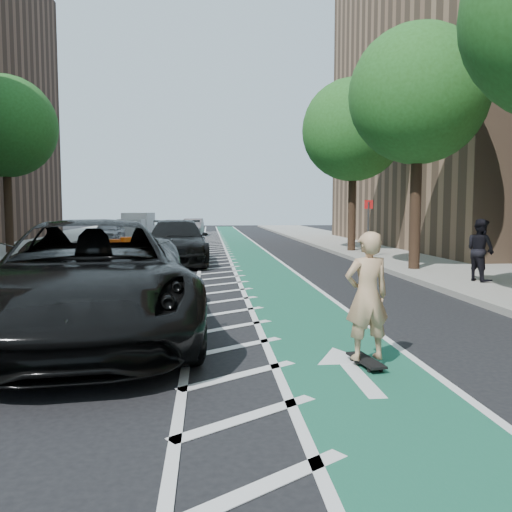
{
  "coord_description": "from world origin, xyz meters",
  "views": [
    {
      "loc": [
        1.12,
        -9.53,
        2.13
      ],
      "look_at": [
        2.15,
        2.15,
        1.1
      ],
      "focal_mm": 38.0,
      "sensor_mm": 36.0,
      "label": 1
    }
  ],
  "objects": [
    {
      "name": "sign_post",
      "position": [
        7.6,
        12.0,
        1.35
      ],
      "size": [
        0.35,
        0.08,
        2.47
      ],
      "color": "#4C4C4C",
      "rests_on": "ground"
    },
    {
      "name": "skateboard",
      "position": [
        3.22,
        -2.55,
        0.09
      ],
      "size": [
        0.35,
        0.84,
        0.11
      ],
      "rotation": [
        0.0,
        0.0,
        0.16
      ],
      "color": "black",
      "rests_on": "ground"
    },
    {
      "name": "bike_lane",
      "position": [
        3.0,
        10.0,
        0.01
      ],
      "size": [
        2.0,
        90.0,
        0.01
      ],
      "primitive_type": "cube",
      "color": "#175340",
      "rests_on": "ground"
    },
    {
      "name": "car_silver",
      "position": [
        -5.12,
        25.04,
        0.68
      ],
      "size": [
        1.73,
        4.06,
        1.37
      ],
      "primitive_type": "imported",
      "rotation": [
        0.0,
        0.0,
        -0.03
      ],
      "color": "gray",
      "rests_on": "ground"
    },
    {
      "name": "suv_near",
      "position": [
        -0.81,
        -0.45,
        0.97
      ],
      "size": [
        4.09,
        7.36,
        1.95
      ],
      "primitive_type": "imported",
      "rotation": [
        0.0,
        0.0,
        0.13
      ],
      "color": "black",
      "rests_on": "ground"
    },
    {
      "name": "building_right_far",
      "position": [
        17.5,
        20.0,
        9.5
      ],
      "size": [
        14.0,
        22.0,
        19.0
      ],
      "primitive_type": "cube",
      "color": "#84664C",
      "rests_on": "ground"
    },
    {
      "name": "box_truck",
      "position": [
        -4.45,
        33.39,
        0.83
      ],
      "size": [
        2.44,
        4.54,
        1.81
      ],
      "rotation": [
        0.0,
        0.0,
        -0.12
      ],
      "color": "silver",
      "rests_on": "ground"
    },
    {
      "name": "tree_r_d",
      "position": [
        7.9,
        16.0,
        5.77
      ],
      "size": [
        4.2,
        4.2,
        7.9
      ],
      "color": "#382619",
      "rests_on": "ground"
    },
    {
      "name": "barrel_a",
      "position": [
        -3.8,
        9.0,
        0.39
      ],
      "size": [
        0.61,
        0.61,
        0.83
      ],
      "color": "#D84E0B",
      "rests_on": "ground"
    },
    {
      "name": "skateboarder",
      "position": [
        3.22,
        -2.55,
        0.97
      ],
      "size": [
        0.68,
        0.51,
        1.72
      ],
      "primitive_type": "imported",
      "rotation": [
        0.0,
        0.0,
        3.3
      ],
      "color": "tan",
      "rests_on": "skateboard"
    },
    {
      "name": "barrel_c",
      "position": [
        -2.47,
        14.5,
        0.42
      ],
      "size": [
        0.65,
        0.65,
        0.89
      ],
      "color": "#FF5B0D",
      "rests_on": "ground"
    },
    {
      "name": "curb_right",
      "position": [
        7.05,
        10.0,
        0.08
      ],
      "size": [
        0.12,
        90.0,
        0.16
      ],
      "primitive_type": "cube",
      "color": "gray",
      "rests_on": "ground"
    },
    {
      "name": "sidewalk_right",
      "position": [
        9.5,
        10.0,
        0.07
      ],
      "size": [
        5.0,
        90.0,
        0.15
      ],
      "primitive_type": "cube",
      "color": "gray",
      "rests_on": "ground"
    },
    {
      "name": "ground",
      "position": [
        0.0,
        0.0,
        0.0
      ],
      "size": [
        120.0,
        120.0,
        0.0
      ],
      "primitive_type": "plane",
      "color": "black",
      "rests_on": "ground"
    },
    {
      "name": "suv_far",
      "position": [
        -0.11,
        11.48,
        0.85
      ],
      "size": [
        2.64,
        5.94,
        1.69
      ],
      "primitive_type": "imported",
      "rotation": [
        0.0,
        0.0,
        0.05
      ],
      "color": "black",
      "rests_on": "ground"
    },
    {
      "name": "buffer_strip",
      "position": [
        1.5,
        10.0,
        0.01
      ],
      "size": [
        1.4,
        90.0,
        0.01
      ],
      "primitive_type": "cube",
      "color": "silver",
      "rests_on": "ground"
    },
    {
      "name": "barrel_b",
      "position": [
        -2.87,
        14.0,
        0.39
      ],
      "size": [
        0.6,
        0.6,
        0.82
      ],
      "color": "#E2490B",
      "rests_on": "ground"
    },
    {
      "name": "tree_r_c",
      "position": [
        7.9,
        8.0,
        5.77
      ],
      "size": [
        4.2,
        4.2,
        7.9
      ],
      "color": "#382619",
      "rests_on": "ground"
    },
    {
      "name": "tree_l_d",
      "position": [
        -7.9,
        16.0,
        5.77
      ],
      "size": [
        4.2,
        4.2,
        7.9
      ],
      "color": "#382619",
      "rests_on": "ground"
    },
    {
      "name": "car_grey",
      "position": [
        -0.07,
        33.23,
        0.68
      ],
      "size": [
        1.65,
        4.2,
        1.36
      ],
      "primitive_type": "imported",
      "rotation": [
        0.0,
        0.0,
        -0.05
      ],
      "color": "slate",
      "rests_on": "ground"
    },
    {
      "name": "pedestrian",
      "position": [
        8.51,
        4.59,
        1.0
      ],
      "size": [
        0.84,
        0.97,
        1.71
      ],
      "primitive_type": "imported",
      "rotation": [
        0.0,
        0.0,
        1.83
      ],
      "color": "black",
      "rests_on": "sidewalk_right"
    }
  ]
}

